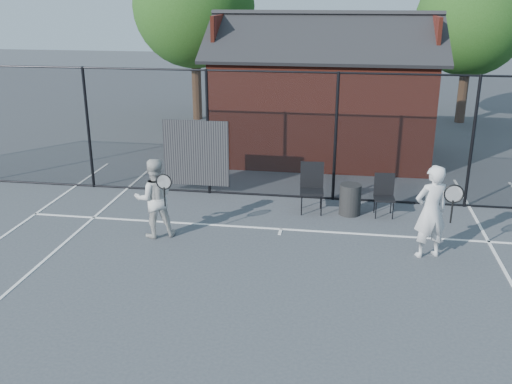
# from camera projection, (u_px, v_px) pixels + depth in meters

# --- Properties ---
(ground) EXTENTS (80.00, 80.00, 0.00)m
(ground) POSITION_uv_depth(u_px,v_px,m) (259.00, 302.00, 9.01)
(ground) COLOR #41454A
(ground) RESTS_ON ground
(court_lines) EXTENTS (11.02, 18.00, 0.01)m
(court_lines) POSITION_uv_depth(u_px,v_px,m) (244.00, 351.00, 7.78)
(court_lines) COLOR white
(court_lines) RESTS_ON ground
(fence) EXTENTS (22.04, 3.00, 3.00)m
(fence) POSITION_uv_depth(u_px,v_px,m) (279.00, 138.00, 13.24)
(fence) COLOR black
(fence) RESTS_ON ground
(clubhouse) EXTENTS (6.50, 4.36, 4.19)m
(clubhouse) POSITION_uv_depth(u_px,v_px,m) (322.00, 102.00, 16.81)
(clubhouse) COLOR maroon
(clubhouse) RESTS_ON ground
(tree_left) EXTENTS (4.48, 4.48, 6.44)m
(tree_left) POSITION_uv_depth(u_px,v_px,m) (194.00, 6.00, 20.90)
(tree_left) COLOR #311E13
(tree_left) RESTS_ON ground
(tree_right) EXTENTS (3.97, 3.97, 5.70)m
(tree_right) POSITION_uv_depth(u_px,v_px,m) (471.00, 21.00, 20.51)
(tree_right) COLOR #311E13
(tree_right) RESTS_ON ground
(player_front) EXTENTS (0.84, 0.69, 1.76)m
(player_front) POSITION_uv_depth(u_px,v_px,m) (431.00, 212.00, 10.33)
(player_front) COLOR silver
(player_front) RESTS_ON ground
(player_back) EXTENTS (0.96, 0.87, 1.61)m
(player_back) POSITION_uv_depth(u_px,v_px,m) (154.00, 198.00, 11.24)
(player_back) COLOR silver
(player_back) RESTS_ON ground
(chair_left) EXTENTS (0.56, 0.58, 1.07)m
(chair_left) POSITION_uv_depth(u_px,v_px,m) (312.00, 189.00, 12.58)
(chair_left) COLOR black
(chair_left) RESTS_ON ground
(chair_right) EXTENTS (0.46, 0.48, 0.91)m
(chair_right) POSITION_uv_depth(u_px,v_px,m) (384.00, 197.00, 12.37)
(chair_right) COLOR black
(chair_right) RESTS_ON ground
(waste_bin) EXTENTS (0.57, 0.57, 0.69)m
(waste_bin) POSITION_uv_depth(u_px,v_px,m) (350.00, 199.00, 12.52)
(waste_bin) COLOR #252525
(waste_bin) RESTS_ON ground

